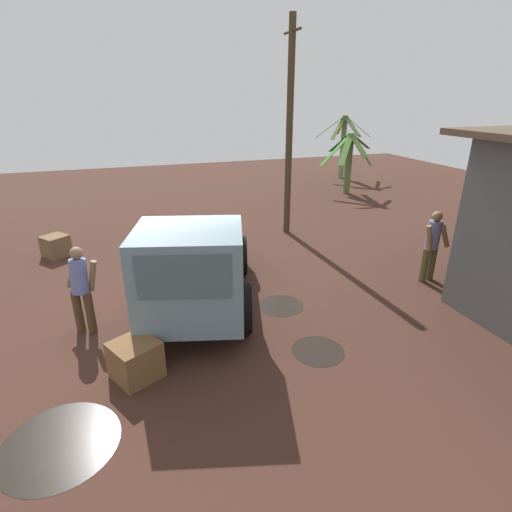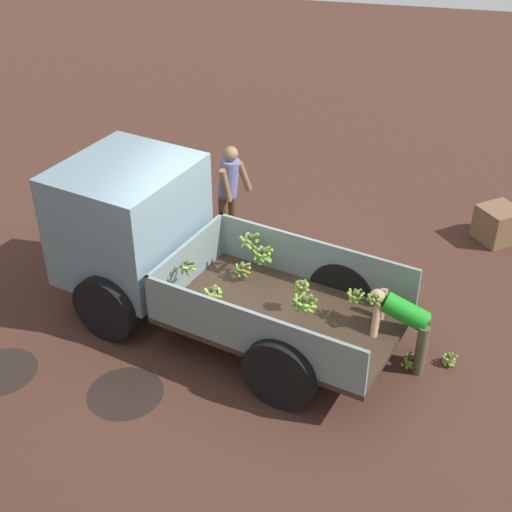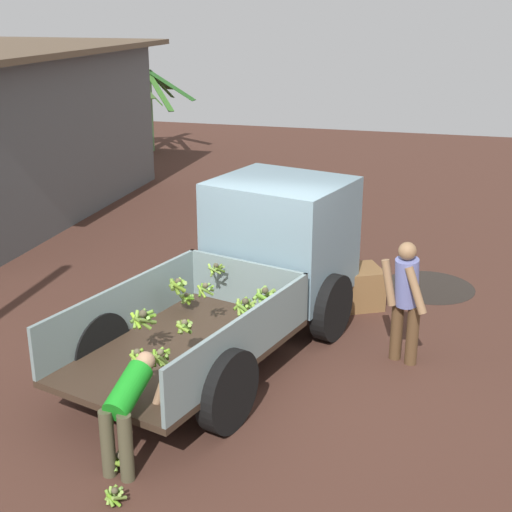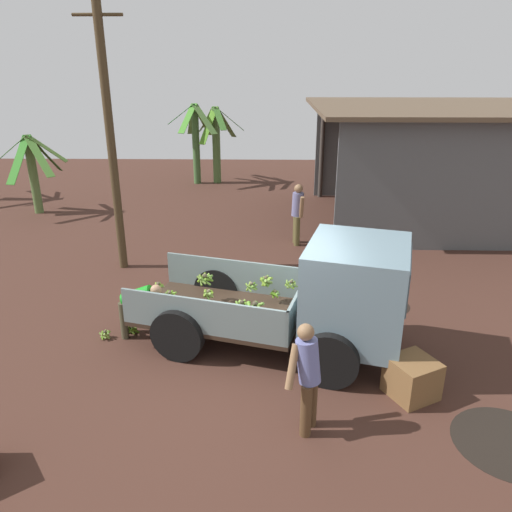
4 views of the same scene
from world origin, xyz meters
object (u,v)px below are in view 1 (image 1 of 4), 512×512
(person_foreground_visitor, at_px, (81,286))
(person_worker_loading, at_px, (189,235))
(person_bystander_near_shed, at_px, (432,243))
(banana_bunch_on_ground_1, at_px, (182,248))
(banana_bunch_on_ground_0, at_px, (191,252))
(wooden_crate_1, at_px, (136,360))
(cargo_truck, at_px, (193,273))
(wooden_crate_0, at_px, (56,246))
(utility_pole, at_px, (289,131))

(person_foreground_visitor, bearing_deg, person_worker_loading, -15.89)
(person_bystander_near_shed, bearing_deg, banana_bunch_on_ground_1, -130.81)
(person_worker_loading, distance_m, banana_bunch_on_ground_0, 0.56)
(person_foreground_visitor, distance_m, wooden_crate_1, 1.94)
(person_foreground_visitor, xyz_separation_m, person_worker_loading, (-2.90, 2.44, -0.25))
(cargo_truck, xyz_separation_m, banana_bunch_on_ground_0, (-3.52, 0.54, -0.97))
(wooden_crate_1, bearing_deg, person_bystander_near_shed, 101.62)
(person_worker_loading, relative_size, wooden_crate_0, 1.83)
(person_worker_loading, height_order, wooden_crate_1, person_worker_loading)
(utility_pole, distance_m, person_foreground_visitor, 7.39)
(utility_pole, relative_size, banana_bunch_on_ground_0, 23.57)
(person_foreground_visitor, relative_size, banana_bunch_on_ground_0, 6.33)
(person_foreground_visitor, distance_m, banana_bunch_on_ground_1, 4.29)
(cargo_truck, height_order, utility_pole, utility_pole)
(wooden_crate_1, bearing_deg, banana_bunch_on_ground_1, 163.45)
(banana_bunch_on_ground_0, distance_m, wooden_crate_1, 5.01)
(person_bystander_near_shed, bearing_deg, person_worker_loading, -126.75)
(banana_bunch_on_ground_0, bearing_deg, person_bystander_near_shed, 56.28)
(person_worker_loading, xyz_separation_m, person_bystander_near_shed, (3.19, 5.05, 0.27))
(person_foreground_visitor, bearing_deg, banana_bunch_on_ground_1, -9.31)
(banana_bunch_on_ground_0, xyz_separation_m, banana_bunch_on_ground_1, (-0.47, -0.17, -0.03))
(person_bystander_near_shed, xyz_separation_m, wooden_crate_1, (1.38, -6.70, -0.64))
(person_worker_loading, bearing_deg, wooden_crate_1, -14.28)
(cargo_truck, bearing_deg, banana_bunch_on_ground_0, -173.06)
(utility_pole, distance_m, wooden_crate_0, 7.29)
(cargo_truck, distance_m, banana_bunch_on_ground_1, 4.13)
(person_bystander_near_shed, height_order, wooden_crate_0, person_bystander_near_shed)
(utility_pole, height_order, person_foreground_visitor, utility_pole)
(cargo_truck, bearing_deg, person_foreground_visitor, -88.18)
(wooden_crate_0, relative_size, wooden_crate_1, 0.90)
(banana_bunch_on_ground_1, relative_size, wooden_crate_1, 0.33)
(banana_bunch_on_ground_0, bearing_deg, banana_bunch_on_ground_1, -160.53)
(wooden_crate_0, xyz_separation_m, wooden_crate_1, (5.90, 1.76, 0.02))
(banana_bunch_on_ground_0, bearing_deg, person_foreground_visitor, -39.35)
(banana_bunch_on_ground_1, relative_size, wooden_crate_0, 0.37)
(wooden_crate_1, bearing_deg, banana_bunch_on_ground_0, 160.11)
(cargo_truck, xyz_separation_m, person_bystander_near_shed, (-0.19, 5.54, -0.16))
(utility_pole, bearing_deg, person_worker_loading, -70.12)
(person_bystander_near_shed, height_order, banana_bunch_on_ground_1, person_bystander_near_shed)
(person_bystander_near_shed, xyz_separation_m, wooden_crate_0, (-4.52, -8.46, -0.65))
(cargo_truck, relative_size, banana_bunch_on_ground_0, 19.05)
(wooden_crate_0, bearing_deg, banana_bunch_on_ground_1, 77.78)
(banana_bunch_on_ground_1, xyz_separation_m, wooden_crate_1, (5.18, -1.54, 0.21))
(utility_pole, height_order, wooden_crate_1, utility_pole)
(cargo_truck, bearing_deg, utility_pole, 156.00)
(banana_bunch_on_ground_0, height_order, wooden_crate_1, wooden_crate_1)
(utility_pole, bearing_deg, wooden_crate_0, -91.11)
(utility_pole, distance_m, banana_bunch_on_ground_0, 4.54)
(banana_bunch_on_ground_0, xyz_separation_m, wooden_crate_0, (-1.18, -3.47, 0.16))
(cargo_truck, distance_m, person_foreground_visitor, 2.02)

